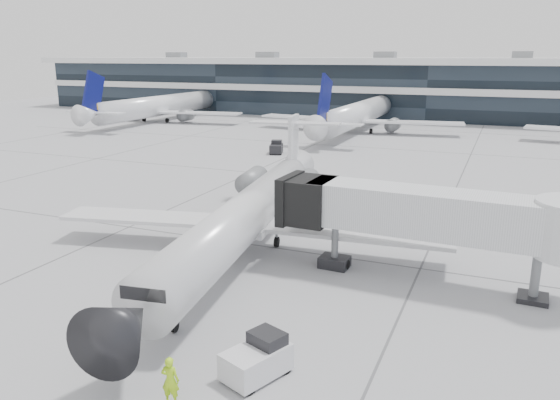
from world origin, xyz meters
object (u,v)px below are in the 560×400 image
at_px(jet_bridge, 445,216).
at_px(ramp_worker, 170,380).
at_px(baggage_tug, 258,358).
at_px(regional_jet, 248,213).

distance_m(jet_bridge, ramp_worker, 15.98).
height_order(jet_bridge, baggage_tug, jet_bridge).
bearing_deg(regional_jet, baggage_tug, -70.80).
bearing_deg(baggage_tug, regional_jet, 139.41).
relative_size(regional_jet, jet_bridge, 1.89).
bearing_deg(baggage_tug, ramp_worker, -105.91).
bearing_deg(baggage_tug, jet_bridge, 86.91).
distance_m(regional_jet, baggage_tug, 13.67).
bearing_deg(jet_bridge, baggage_tug, -112.56).
distance_m(jet_bridge, baggage_tug, 12.79).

